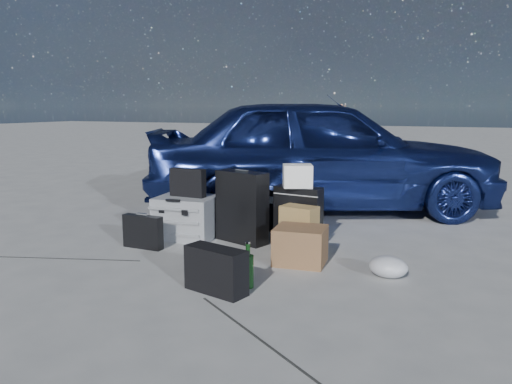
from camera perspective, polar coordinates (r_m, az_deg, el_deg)
ground at (r=4.21m, az=-3.91°, el=-8.10°), size 60.00×60.00×0.00m
car at (r=6.20m, az=7.45°, el=4.37°), size 4.51×3.26×1.43m
pelican_case at (r=5.00m, az=-7.92°, el=-2.85°), size 0.61×0.52×0.41m
laptop_bag at (r=4.94m, az=-7.81°, el=1.06°), size 0.37×0.10×0.28m
briefcase at (r=4.70m, az=-12.80°, el=-4.46°), size 0.40×0.10×0.31m
suitcase_left at (r=4.76m, az=-1.62°, el=-1.73°), size 0.56×0.34×0.68m
suitcase_right at (r=4.75m, az=4.83°, el=-2.64°), size 0.47×0.21×0.54m
white_carton at (r=4.67m, az=4.77°, el=1.85°), size 0.33×0.30×0.21m
duffel_bag at (r=5.33m, az=1.28°, el=-2.55°), size 0.63×0.33×0.30m
flat_box_white at (r=5.30m, az=1.33°, el=-0.57°), size 0.42×0.32×0.07m
flat_box_black at (r=5.28m, az=1.32°, el=0.15°), size 0.35×0.29×0.07m
kraft_bag at (r=4.47m, az=4.93°, el=-4.25°), size 0.34×0.24×0.42m
cardboard_box at (r=4.16m, az=5.10°, el=-6.10°), size 0.45×0.40×0.31m
plastic_bag at (r=3.98m, az=14.88°, el=-8.25°), size 0.33×0.30×0.16m
messenger_bag at (r=3.54m, az=-4.59°, el=-8.89°), size 0.49×0.28×0.32m
green_bottle at (r=3.61m, az=-0.92°, el=-8.40°), size 0.10×0.10×0.33m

